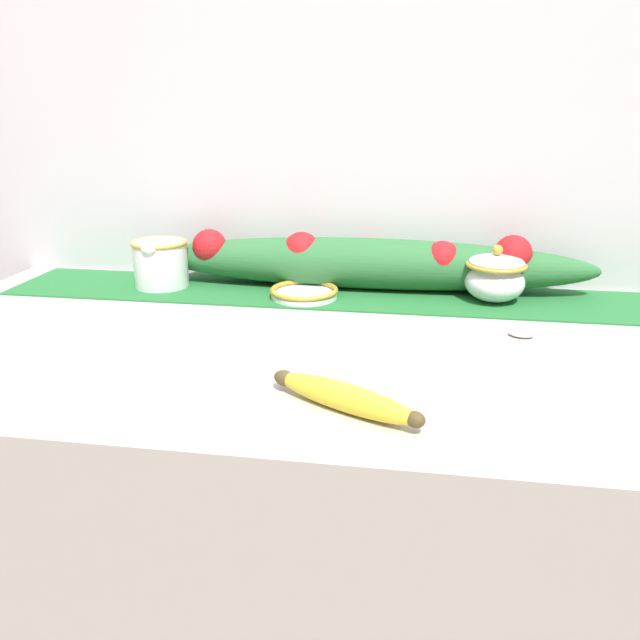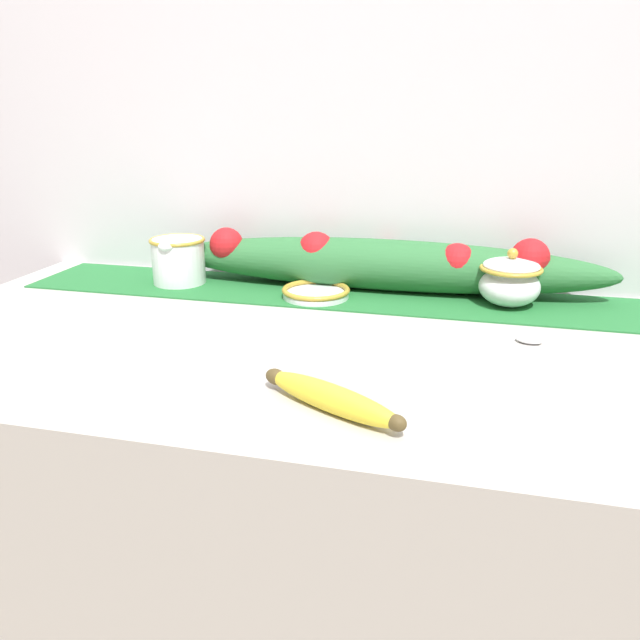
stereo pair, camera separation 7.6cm
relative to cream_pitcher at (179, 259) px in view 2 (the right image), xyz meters
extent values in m
cube|color=#B7B2AD|center=(0.43, -0.25, -0.51)|extent=(1.59, 0.74, 0.90)
cube|color=silver|center=(0.43, 0.13, 0.24)|extent=(2.39, 0.04, 2.40)
cube|color=#236B33|center=(0.43, 0.00, -0.05)|extent=(1.47, 0.21, 0.00)
cylinder|color=white|center=(0.00, 0.00, 0.00)|extent=(0.11, 0.11, 0.10)
torus|color=#B79333|center=(0.00, 0.00, 0.04)|extent=(0.12, 0.12, 0.01)
torus|color=white|center=(0.00, 0.06, 0.00)|extent=(0.05, 0.01, 0.05)
ellipsoid|color=white|center=(0.00, -0.05, 0.04)|extent=(0.03, 0.02, 0.02)
ellipsoid|color=white|center=(0.68, 0.00, -0.02)|extent=(0.11, 0.11, 0.07)
torus|color=#B79333|center=(0.68, 0.00, 0.02)|extent=(0.12, 0.12, 0.01)
ellipsoid|color=white|center=(0.68, 0.00, 0.03)|extent=(0.10, 0.10, 0.03)
sphere|color=#B79333|center=(0.68, 0.00, 0.05)|extent=(0.02, 0.02, 0.02)
cylinder|color=white|center=(0.31, -0.04, -0.05)|extent=(0.13, 0.13, 0.01)
torus|color=#B79333|center=(0.31, -0.04, -0.04)|extent=(0.13, 0.13, 0.01)
ellipsoid|color=yellow|center=(0.45, -0.50, -0.04)|extent=(0.21, 0.13, 0.04)
ellipsoid|color=brown|center=(0.36, -0.45, -0.04)|extent=(0.04, 0.03, 0.02)
ellipsoid|color=brown|center=(0.53, -0.54, -0.04)|extent=(0.03, 0.03, 0.02)
cube|color=silver|center=(0.63, -0.17, -0.05)|extent=(0.11, 0.03, 0.00)
ellipsoid|color=silver|center=(0.70, -0.19, -0.05)|extent=(0.05, 0.04, 0.01)
ellipsoid|color=#2D6B38|center=(0.43, 0.05, 0.00)|extent=(0.91, 0.11, 0.10)
sphere|color=red|center=(0.09, 0.04, 0.03)|extent=(0.07, 0.07, 0.07)
sphere|color=red|center=(0.29, 0.05, 0.02)|extent=(0.08, 0.08, 0.08)
sphere|color=red|center=(0.43, 0.07, 0.01)|extent=(0.07, 0.07, 0.07)
sphere|color=red|center=(0.58, 0.04, 0.02)|extent=(0.08, 0.08, 0.08)
sphere|color=red|center=(0.71, 0.04, 0.03)|extent=(0.07, 0.07, 0.07)
camera|label=1|loc=(0.52, -1.20, 0.31)|focal=35.00mm
camera|label=2|loc=(0.60, -1.18, 0.31)|focal=35.00mm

